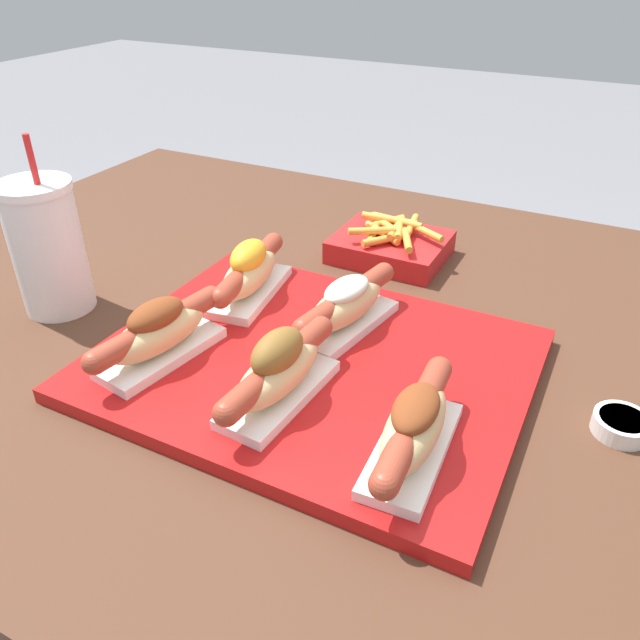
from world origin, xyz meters
The scene contains 10 objects.
patio_table centered at (0.00, 0.00, 0.38)m, with size 1.40×0.99×0.76m.
serving_tray centered at (0.03, -0.11, 0.76)m, with size 0.48×0.38×0.02m.
hot_dog_0 centered at (-0.12, -0.19, 0.81)m, with size 0.08×0.19×0.07m.
hot_dog_1 centered at (0.03, -0.19, 0.81)m, with size 0.07×0.19×0.08m.
hot_dog_2 centered at (0.18, -0.21, 0.81)m, with size 0.07×0.19×0.07m.
hot_dog_3 centered at (-0.11, -0.02, 0.81)m, with size 0.08×0.19×0.08m.
hot_dog_4 centered at (0.04, -0.04, 0.81)m, with size 0.08×0.19×0.07m.
sauce_bowl centered at (0.36, -0.06, 0.77)m, with size 0.06×0.06×0.02m.
drink_cup centered at (-0.34, -0.14, 0.84)m, with size 0.09×0.09×0.23m.
fries_basket centered at (0.00, 0.21, 0.78)m, with size 0.17×0.14×0.06m.
Camera 1 is at (0.30, -0.62, 1.19)m, focal length 35.00 mm.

